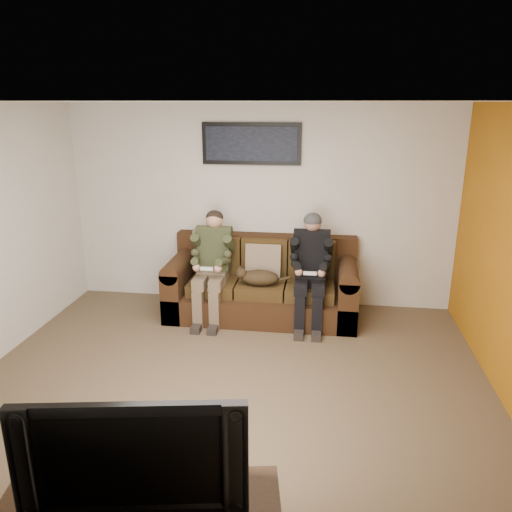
# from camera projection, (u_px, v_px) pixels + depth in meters

# --- Properties ---
(floor) EXTENTS (5.00, 5.00, 0.00)m
(floor) POSITION_uv_depth(u_px,v_px,m) (229.00, 388.00, 4.73)
(floor) COLOR brown
(floor) RESTS_ON ground
(ceiling) EXTENTS (5.00, 5.00, 0.00)m
(ceiling) POSITION_uv_depth(u_px,v_px,m) (224.00, 102.00, 3.96)
(ceiling) COLOR silver
(ceiling) RESTS_ON ground
(wall_back) EXTENTS (5.00, 0.00, 5.00)m
(wall_back) POSITION_uv_depth(u_px,v_px,m) (260.00, 206.00, 6.48)
(wall_back) COLOR beige
(wall_back) RESTS_ON ground
(wall_front) EXTENTS (5.00, 0.00, 5.00)m
(wall_front) POSITION_uv_depth(u_px,v_px,m) (129.00, 406.00, 2.22)
(wall_front) COLOR beige
(wall_front) RESTS_ON ground
(sofa) EXTENTS (2.34, 1.01, 0.96)m
(sofa) POSITION_uv_depth(u_px,v_px,m) (263.00, 286.00, 6.35)
(sofa) COLOR #351E0F
(sofa) RESTS_ON ground
(throw_pillow) EXTENTS (0.45, 0.21, 0.44)m
(throw_pillow) POSITION_uv_depth(u_px,v_px,m) (263.00, 261.00, 6.30)
(throw_pillow) COLOR #846E56
(throw_pillow) RESTS_ON sofa
(throw_blanket) EXTENTS (0.48, 0.23, 0.09)m
(throw_blanket) POSITION_uv_depth(u_px,v_px,m) (212.00, 233.00, 6.54)
(throw_blanket) COLOR gray
(throw_blanket) RESTS_ON sofa
(person_left) EXTENTS (0.51, 0.87, 1.32)m
(person_left) POSITION_uv_depth(u_px,v_px,m) (212.00, 259.00, 6.13)
(person_left) COLOR brown
(person_left) RESTS_ON sofa
(person_right) EXTENTS (0.51, 0.86, 1.33)m
(person_right) POSITION_uv_depth(u_px,v_px,m) (311.00, 263.00, 5.97)
(person_right) COLOR black
(person_right) RESTS_ON sofa
(cat) EXTENTS (0.66, 0.26, 0.24)m
(cat) POSITION_uv_depth(u_px,v_px,m) (258.00, 277.00, 6.04)
(cat) COLOR #423019
(cat) RESTS_ON sofa
(framed_poster) EXTENTS (1.25, 0.05, 0.52)m
(framed_poster) POSITION_uv_depth(u_px,v_px,m) (251.00, 144.00, 6.22)
(framed_poster) COLOR black
(framed_poster) RESTS_ON wall_back
(television) EXTENTS (1.21, 0.36, 0.69)m
(television) POSITION_uv_depth(u_px,v_px,m) (136.00, 448.00, 2.66)
(television) COLOR black
(television) RESTS_ON tv_stand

